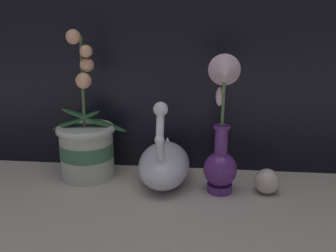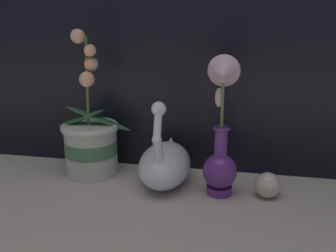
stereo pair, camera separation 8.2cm
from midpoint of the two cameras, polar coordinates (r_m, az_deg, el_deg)
ground_plane at (r=0.88m, az=1.16°, el=-12.70°), size 2.80×2.80×0.00m
orchid_potted_plant at (r=1.06m, az=-8.99°, el=-2.26°), size 0.20×0.15×0.39m
swan_figurine at (r=1.00m, az=1.93°, el=-5.35°), size 0.13×0.22×0.23m
blue_vase at (r=0.92m, az=10.20°, el=-2.31°), size 0.08×0.11×0.34m
glass_sphere at (r=0.98m, az=16.62°, el=-8.27°), size 0.06×0.06×0.06m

